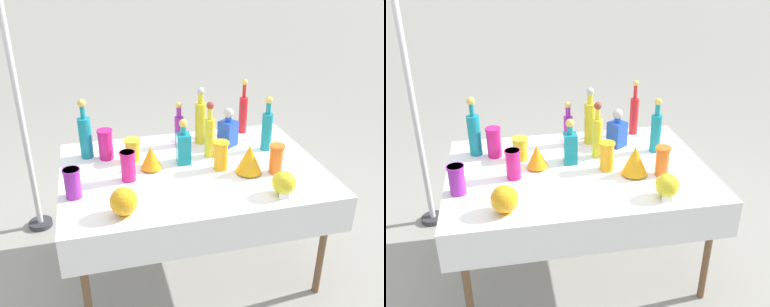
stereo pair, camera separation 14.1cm
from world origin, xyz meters
TOP-DOWN VIEW (x-y plane):
  - ground_plane at (0.00, 0.00)m, footprint 40.00×40.00m
  - display_table at (0.00, -0.03)m, footprint 1.61×1.12m
  - tall_bottle_0 at (0.55, 0.14)m, footprint 0.07×0.07m
  - tall_bottle_1 at (0.50, 0.47)m, footprint 0.06×0.06m
  - tall_bottle_2 at (-0.00, 0.36)m, footprint 0.06×0.06m
  - tall_bottle_3 at (0.15, 0.14)m, footprint 0.07×0.07m
  - tall_bottle_4 at (-0.63, 0.32)m, footprint 0.08×0.08m
  - tall_bottle_5 at (0.15, 0.36)m, footprint 0.08×0.08m
  - square_decanter_0 at (0.33, 0.28)m, footprint 0.15×0.15m
  - square_decanter_1 at (-0.04, 0.08)m, footprint 0.09×0.09m
  - slender_vase_0 at (-0.51, 0.27)m, footprint 0.10×0.10m
  - slender_vase_1 at (-0.72, -0.18)m, footprint 0.10×0.10m
  - slender_vase_2 at (0.17, -0.06)m, footprint 0.10×0.10m
  - slender_vase_3 at (-0.34, 0.19)m, footprint 0.11×0.11m
  - slender_vase_4 at (0.48, -0.18)m, footprint 0.10×0.10m
  - slender_vase_5 at (-0.40, -0.06)m, footprint 0.09×0.09m
  - fluted_vase_0 at (-0.25, 0.04)m, footprint 0.13×0.13m
  - fluted_vase_1 at (0.32, -0.15)m, footprint 0.16×0.16m
  - round_bowl_0 at (0.41, -0.43)m, footprint 0.13×0.13m
  - round_bowl_1 at (-0.46, -0.42)m, footprint 0.15×0.15m
  - price_tag_left at (0.40, -0.48)m, footprint 0.06×0.02m
  - cardboard_box_behind_left at (0.11, 1.05)m, footprint 0.47×0.38m
  - canopy_pole at (-1.06, 0.73)m, footprint 0.18×0.18m

SIDE VIEW (x-z plane):
  - ground_plane at x=0.00m, z-range 0.00..0.00m
  - cardboard_box_behind_left at x=0.11m, z-range -0.04..0.39m
  - display_table at x=0.00m, z-range 0.33..1.09m
  - price_tag_left at x=0.40m, z-range 0.76..0.80m
  - round_bowl_0 at x=0.41m, z-range 0.76..0.91m
  - round_bowl_1 at x=-0.46m, z-range 0.76..0.92m
  - fluted_vase_0 at x=-0.25m, z-range 0.76..0.92m
  - slender_vase_3 at x=-0.34m, z-range 0.77..0.92m
  - slender_vase_1 at x=-0.72m, z-range 0.77..0.94m
  - fluted_vase_1 at x=0.32m, z-range 0.76..0.95m
  - slender_vase_5 at x=-0.40m, z-range 0.77..0.95m
  - slender_vase_4 at x=0.48m, z-range 0.77..0.95m
  - slender_vase_2 at x=0.17m, z-range 0.77..0.95m
  - slender_vase_0 at x=-0.51m, z-range 0.77..0.97m
  - square_decanter_0 at x=0.33m, z-range 0.74..1.01m
  - square_decanter_1 at x=-0.04m, z-range 0.73..1.03m
  - tall_bottle_2 at x=0.00m, z-range 0.73..1.04m
  - tall_bottle_0 at x=0.55m, z-range 0.73..1.10m
  - tall_bottle_4 at x=-0.63m, z-range 0.72..1.12m
  - tall_bottle_3 at x=0.15m, z-range 0.73..1.11m
  - tall_bottle_1 at x=0.50m, z-range 0.72..1.12m
  - tall_bottle_5 at x=0.15m, z-range 0.73..1.13m
  - canopy_pole at x=-1.06m, z-range -0.27..2.49m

